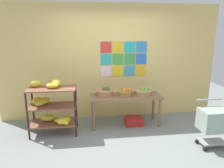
{
  "coord_description": "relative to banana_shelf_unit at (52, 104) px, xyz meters",
  "views": [
    {
      "loc": [
        -0.57,
        -3.2,
        2.0
      ],
      "look_at": [
        -0.04,
        0.95,
        0.96
      ],
      "focal_mm": 33.5,
      "sensor_mm": 36.0,
      "label": 1
    }
  ],
  "objects": [
    {
      "name": "fruit_basket_left",
      "position": [
        1.09,
        0.3,
        0.12
      ],
      "size": [
        0.39,
        0.39,
        0.18
      ],
      "color": "tan",
      "rests_on": "display_table"
    },
    {
      "name": "fruit_basket_back_left",
      "position": [
        1.93,
        0.22,
        0.11
      ],
      "size": [
        0.39,
        0.39,
        0.15
      ],
      "color": "tan",
      "rests_on": "display_table"
    },
    {
      "name": "produce_crate_under_table",
      "position": [
        1.72,
        0.14,
        -0.53
      ],
      "size": [
        0.38,
        0.28,
        0.18
      ],
      "primitive_type": "cube",
      "color": "#B0201D",
      "rests_on": "ground"
    },
    {
      "name": "back_wall_with_art",
      "position": [
        1.27,
        0.75,
        0.7
      ],
      "size": [
        5.09,
        0.07,
        2.64
      ],
      "color": "#E5C76F",
      "rests_on": "ground"
    },
    {
      "name": "shopping_cart",
      "position": [
        2.9,
        -0.92,
        -0.14
      ],
      "size": [
        0.51,
        0.41,
        0.83
      ],
      "rotation": [
        0.0,
        0.0,
        0.05
      ],
      "color": "black",
      "rests_on": "ground"
    },
    {
      "name": "display_table",
      "position": [
        1.53,
        0.19,
        -0.04
      ],
      "size": [
        1.53,
        0.56,
        0.67
      ],
      "color": "#855F44",
      "rests_on": "ground"
    },
    {
      "name": "fruit_basket_right",
      "position": [
        1.51,
        0.17,
        0.13
      ],
      "size": [
        0.33,
        0.33,
        0.18
      ],
      "color": "#A67A3E",
      "rests_on": "display_table"
    },
    {
      "name": "ground",
      "position": [
        1.26,
        -0.85,
        -0.62
      ],
      "size": [
        9.14,
        9.14,
        0.0
      ],
      "primitive_type": "plane",
      "color": "gray"
    },
    {
      "name": "banana_shelf_unit",
      "position": [
        0.0,
        0.0,
        0.0
      ],
      "size": [
        0.92,
        0.57,
        1.09
      ],
      "color": "#37161A",
      "rests_on": "ground"
    }
  ]
}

